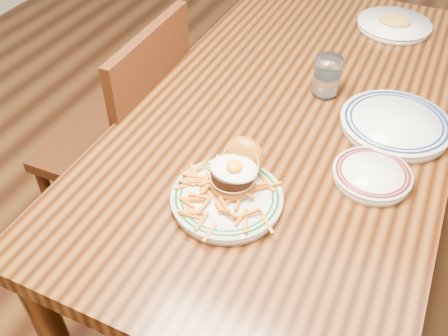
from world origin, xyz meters
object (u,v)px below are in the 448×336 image
at_px(chair_left, 129,140).
at_px(table, 296,129).
at_px(main_plate, 230,189).
at_px(side_plate, 372,175).

bearing_deg(chair_left, table, 7.17).
distance_m(table, chair_left, 0.59).
relative_size(chair_left, main_plate, 3.54).
xyz_separation_m(table, main_plate, (-0.03, -0.42, 0.12)).
relative_size(chair_left, side_plate, 4.97).
xyz_separation_m(table, side_plate, (0.25, -0.22, 0.10)).
bearing_deg(side_plate, table, 143.75).
bearing_deg(table, side_plate, -40.97).
distance_m(main_plate, side_plate, 0.34).
height_order(table, chair_left, chair_left).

